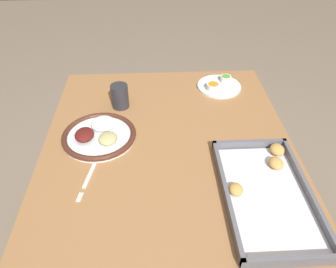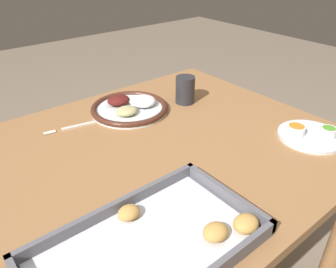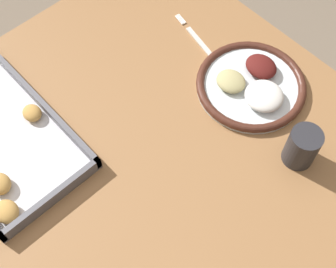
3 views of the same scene
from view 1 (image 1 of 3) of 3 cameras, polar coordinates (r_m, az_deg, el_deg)
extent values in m
plane|color=#7A6B59|center=(1.70, 0.02, -20.30)|extent=(8.00, 8.00, 0.00)
cube|color=olive|center=(1.14, 0.03, -2.11)|extent=(1.00, 0.86, 0.03)
cylinder|color=olive|center=(1.75, -13.26, -1.61)|extent=(0.06, 0.06, 0.69)
cylinder|color=olive|center=(1.77, 11.62, -0.79)|extent=(0.06, 0.06, 0.69)
cylinder|color=silver|center=(1.17, -11.87, -0.45)|extent=(0.26, 0.26, 0.01)
torus|color=#472319|center=(1.17, -11.91, -0.22)|extent=(0.26, 0.26, 0.02)
ellipsoid|color=white|center=(1.20, -11.21, 1.81)|extent=(0.09, 0.09, 0.03)
ellipsoid|color=#511614|center=(1.16, -14.35, -0.12)|extent=(0.08, 0.07, 0.03)
ellipsoid|color=tan|center=(1.13, -10.43, -0.76)|extent=(0.07, 0.06, 0.02)
cube|color=silver|center=(1.06, -13.20, -6.36)|extent=(0.14, 0.04, 0.00)
cylinder|color=silver|center=(1.00, -15.42, -10.53)|extent=(0.03, 0.01, 0.00)
cylinder|color=silver|center=(1.00, -15.22, -10.56)|extent=(0.03, 0.01, 0.00)
cylinder|color=silver|center=(0.99, -15.03, -10.60)|extent=(0.03, 0.01, 0.00)
cylinder|color=silver|center=(0.99, -14.83, -10.63)|extent=(0.03, 0.01, 0.00)
cylinder|color=silver|center=(1.45, 8.88, 8.21)|extent=(0.19, 0.19, 0.01)
cylinder|color=silver|center=(1.47, 10.02, 9.44)|extent=(0.05, 0.05, 0.03)
cylinder|color=#51992D|center=(1.46, 10.07, 9.78)|extent=(0.04, 0.04, 0.01)
cylinder|color=silver|center=(1.40, 7.84, 8.18)|extent=(0.05, 0.05, 0.03)
cylinder|color=#C67F23|center=(1.40, 7.87, 8.53)|extent=(0.04, 0.04, 0.01)
cube|color=#595960|center=(1.00, 16.68, -10.32)|extent=(0.43, 0.25, 0.01)
cube|color=silver|center=(1.00, 16.73, -10.18)|extent=(0.40, 0.23, 0.00)
cube|color=#595960|center=(0.96, 10.09, -10.23)|extent=(0.43, 0.01, 0.03)
cube|color=#595960|center=(1.04, 23.13, -9.05)|extent=(0.43, 0.01, 0.03)
cube|color=#595960|center=(1.13, 13.95, -1.68)|extent=(0.01, 0.25, 0.03)
cube|color=#595960|center=(0.88, 20.86, -19.96)|extent=(0.01, 0.25, 0.03)
ellipsoid|color=#C18E47|center=(1.13, 18.46, -2.59)|extent=(0.05, 0.05, 0.03)
ellipsoid|color=#C18E47|center=(0.98, 11.72, -9.42)|extent=(0.05, 0.04, 0.03)
ellipsoid|color=#C18E47|center=(1.08, 18.29, -4.83)|extent=(0.05, 0.04, 0.03)
cylinder|color=#28282D|center=(1.30, -8.38, 6.52)|extent=(0.07, 0.07, 0.10)
camera|label=2|loc=(0.80, 53.89, 4.75)|focal=35.00mm
camera|label=3|loc=(1.30, 20.38, 44.92)|focal=50.00mm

